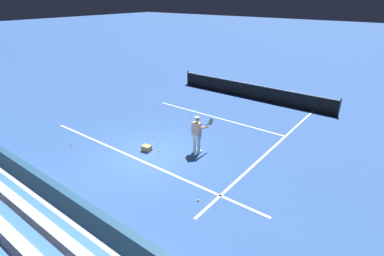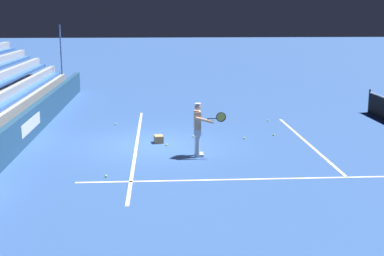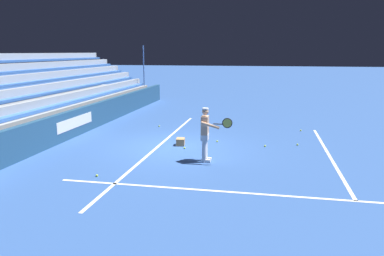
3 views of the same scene
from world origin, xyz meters
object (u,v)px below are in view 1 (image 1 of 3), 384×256
ball_box_cardboard (147,148)px  tennis_ball_far_left (159,151)px  tennis_ball_midcourt (191,117)px  tennis_net (252,91)px  tennis_ball_far_right (198,200)px  tennis_ball_stray_back (184,126)px  tennis_player (197,134)px  tennis_ball_toward_net (71,145)px  tennis_ball_by_box (160,106)px  tennis_ball_near_player (155,136)px

ball_box_cardboard → tennis_ball_far_left: (0.49, 0.26, -0.10)m
tennis_ball_midcourt → tennis_net: tennis_net is taller
tennis_ball_far_right → tennis_ball_midcourt: 7.48m
tennis_ball_stray_back → tennis_ball_midcourt: bearing=110.8°
tennis_player → tennis_ball_toward_net: (-5.08, -3.02, -0.86)m
tennis_ball_toward_net → tennis_ball_far_left: bearing=28.8°
tennis_ball_midcourt → tennis_ball_by_box: same height
tennis_player → tennis_ball_far_right: tennis_player is taller
tennis_ball_midcourt → tennis_net: bearing=78.4°
tennis_ball_midcourt → tennis_ball_far_right: bearing=-50.4°
tennis_ball_near_player → tennis_net: size_ratio=0.01×
tennis_ball_near_player → tennis_ball_by_box: same height
tennis_ball_far_right → tennis_net: (-3.67, 11.13, 0.46)m
tennis_ball_near_player → tennis_net: tennis_net is taller
ball_box_cardboard → tennis_ball_toward_net: size_ratio=6.06×
tennis_ball_midcourt → tennis_ball_far_left: same height
tennis_ball_stray_back → tennis_ball_far_left: (0.85, -2.84, 0.00)m
tennis_player → ball_box_cardboard: (-1.89, -1.26, -0.76)m
tennis_ball_toward_net → tennis_net: tennis_net is taller
tennis_ball_toward_net → tennis_ball_far_right: bearing=2.2°
ball_box_cardboard → tennis_ball_toward_net: ball_box_cardboard is taller
tennis_player → tennis_ball_stray_back: bearing=140.6°
ball_box_cardboard → tennis_net: (0.29, 9.65, 0.36)m
tennis_ball_far_right → tennis_ball_far_left: 3.89m
tennis_ball_far_left → tennis_ball_far_right: bearing=-26.6°
tennis_player → tennis_ball_midcourt: (-2.70, 3.03, -0.86)m
ball_box_cardboard → tennis_player: bearing=33.6°
tennis_player → tennis_ball_midcourt: size_ratio=25.98×
tennis_ball_stray_back → tennis_ball_far_left: bearing=-73.4°
tennis_player → tennis_ball_stray_back: size_ratio=25.98×
tennis_ball_near_player → tennis_ball_far_right: bearing=-30.3°
tennis_ball_stray_back → tennis_ball_far_left: size_ratio=1.00×
tennis_ball_near_player → tennis_ball_by_box: size_ratio=1.00×
tennis_ball_near_player → tennis_ball_toward_net: same height
tennis_ball_by_box → tennis_ball_toward_net: bearing=-87.2°
tennis_ball_midcourt → tennis_ball_near_player: same height
tennis_ball_far_left → tennis_net: 9.40m
ball_box_cardboard → tennis_ball_stray_back: 3.12m
tennis_ball_far_right → tennis_ball_near_player: same height
tennis_ball_by_box → tennis_net: size_ratio=0.01×
tennis_ball_stray_back → tennis_ball_toward_net: size_ratio=1.00×
tennis_ball_far_right → tennis_ball_toward_net: bearing=-177.8°
tennis_ball_stray_back → tennis_net: tennis_net is taller
tennis_player → tennis_ball_by_box: 6.41m
tennis_player → tennis_ball_toward_net: tennis_player is taller
tennis_ball_stray_back → tennis_net: size_ratio=0.01×
tennis_net → tennis_ball_far_right: bearing=-71.7°
tennis_player → tennis_ball_far_left: bearing=-144.7°
tennis_ball_near_player → tennis_ball_toward_net: 3.90m
tennis_ball_toward_net → tennis_ball_far_left: 4.20m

